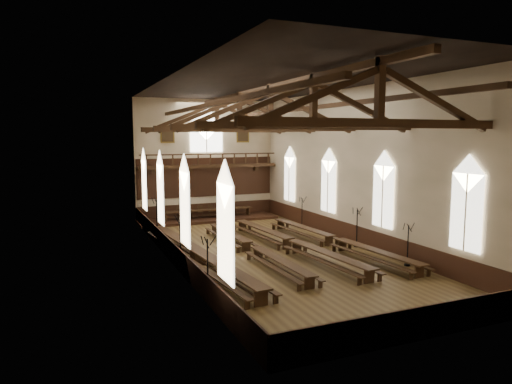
# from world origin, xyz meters

# --- Properties ---
(ground) EXTENTS (26.00, 26.00, 0.00)m
(ground) POSITION_xyz_m (0.00, 0.00, 0.00)
(ground) COLOR brown
(ground) RESTS_ON ground
(room_walls) EXTENTS (26.00, 26.00, 26.00)m
(room_walls) POSITION_xyz_m (0.00, 0.00, 6.46)
(room_walls) COLOR beige
(room_walls) RESTS_ON ground
(wainscot_band) EXTENTS (12.00, 26.00, 1.20)m
(wainscot_band) POSITION_xyz_m (0.00, 0.00, 0.60)
(wainscot_band) COLOR #361B10
(wainscot_band) RESTS_ON ground
(side_windows) EXTENTS (11.85, 19.80, 4.50)m
(side_windows) POSITION_xyz_m (-0.00, -0.00, 3.74)
(side_windows) COLOR white
(side_windows) RESTS_ON room_walls
(end_window) EXTENTS (2.80, 0.12, 3.80)m
(end_window) POSITION_xyz_m (0.00, 12.90, 7.22)
(end_window) COLOR white
(end_window) RESTS_ON room_walls
(minstrels_gallery) EXTENTS (11.80, 1.24, 3.70)m
(minstrels_gallery) POSITION_xyz_m (0.00, 12.66, 3.91)
(minstrels_gallery) COLOR #352210
(minstrels_gallery) RESTS_ON room_walls
(portraits) EXTENTS (7.75, 0.09, 1.45)m
(portraits) POSITION_xyz_m (0.00, 12.90, 7.10)
(portraits) COLOR brown
(portraits) RESTS_ON room_walls
(roof_trusses) EXTENTS (11.70, 25.70, 2.80)m
(roof_trusses) POSITION_xyz_m (0.00, -0.00, 8.22)
(roof_trusses) COLOR #352210
(roof_trusses) RESTS_ON room_walls
(refectory_row_a) EXTENTS (2.33, 14.99, 0.80)m
(refectory_row_a) POSITION_xyz_m (-4.74, -0.93, 0.58)
(refectory_row_a) COLOR #352210
(refectory_row_a) RESTS_ON ground
(refectory_row_b) EXTENTS (1.49, 13.71, 0.67)m
(refectory_row_b) POSITION_xyz_m (-1.31, -0.38, 0.49)
(refectory_row_b) COLOR #352210
(refectory_row_b) RESTS_ON ground
(refectory_row_c) EXTENTS (2.09, 14.51, 0.75)m
(refectory_row_c) POSITION_xyz_m (1.27, -0.41, 0.55)
(refectory_row_c) COLOR #352210
(refectory_row_c) RESTS_ON ground
(refectory_row_d) EXTENTS (1.96, 14.20, 0.72)m
(refectory_row_d) POSITION_xyz_m (4.09, -0.84, 0.52)
(refectory_row_d) COLOR #352210
(refectory_row_d) RESTS_ON ground
(dais) EXTENTS (11.40, 3.07, 0.20)m
(dais) POSITION_xyz_m (-0.40, 11.40, 0.10)
(dais) COLOR #361B10
(dais) RESTS_ON ground
(high_table) EXTENTS (7.67, 0.87, 0.72)m
(high_table) POSITION_xyz_m (-0.40, 11.40, 0.81)
(high_table) COLOR #352210
(high_table) RESTS_ON dais
(high_chairs) EXTENTS (4.96, 0.46, 0.94)m
(high_chairs) POSITION_xyz_m (-0.40, 12.15, 0.72)
(high_chairs) COLOR #352210
(high_chairs) RESTS_ON dais
(candelabrum_left_near) EXTENTS (0.72, 0.79, 2.57)m
(candelabrum_left_near) POSITION_xyz_m (-5.55, -5.53, 0.78)
(candelabrum_left_near) COLOR black
(candelabrum_left_near) RESTS_ON ground
(candelabrum_left_mid) EXTENTS (0.82, 0.81, 2.75)m
(candelabrum_left_mid) POSITION_xyz_m (-5.55, -0.39, 0.84)
(candelabrum_left_mid) COLOR black
(candelabrum_left_mid) RESTS_ON ground
(candelabrum_left_far) EXTENTS (0.82, 0.85, 2.83)m
(candelabrum_left_far) POSITION_xyz_m (-5.55, 6.30, 0.86)
(candelabrum_left_far) COLOR black
(candelabrum_left_far) RESTS_ON ground
(candelabrum_right_near) EXTENTS (0.63, 0.72, 2.33)m
(candelabrum_right_near) POSITION_xyz_m (5.55, -5.63, 0.71)
(candelabrum_right_near) COLOR black
(candelabrum_right_near) RESTS_ON ground
(candelabrum_right_mid) EXTENTS (0.73, 0.76, 2.51)m
(candelabrum_right_mid) POSITION_xyz_m (5.55, -1.01, 0.76)
(candelabrum_right_mid) COLOR black
(candelabrum_right_mid) RESTS_ON ground
(candelabrum_right_far) EXTENTS (0.63, 0.71, 2.31)m
(candelabrum_right_far) POSITION_xyz_m (5.55, 6.15, 0.70)
(candelabrum_right_far) COLOR black
(candelabrum_right_far) RESTS_ON ground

